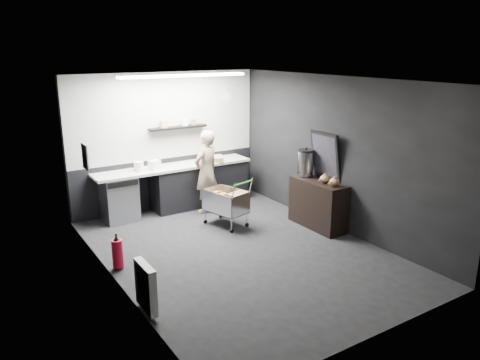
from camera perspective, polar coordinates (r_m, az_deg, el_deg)
floor at (r=7.59m, az=0.04°, el=-8.67°), size 5.50×5.50×0.00m
ceiling at (r=6.92m, az=0.04°, el=12.11°), size 5.50×5.50×0.00m
wall_back at (r=9.52m, az=-8.94°, el=4.76°), size 5.50×0.00×5.50m
wall_front at (r=5.15m, az=16.82°, el=-5.35°), size 5.50×0.00×5.50m
wall_left at (r=6.33m, az=-15.40°, el=-1.27°), size 0.00×5.50×5.50m
wall_right at (r=8.36m, az=11.69°, el=3.08°), size 0.00×5.50×5.50m
kitchen_wall_panel at (r=9.42m, az=-9.02°, el=7.72°), size 3.95×0.02×1.70m
dado_panel at (r=9.70m, az=-8.68°, el=-0.20°), size 3.95×0.02×1.00m
floating_shelf at (r=9.43m, az=-7.57°, el=6.38°), size 1.20×0.22×0.04m
wall_clock at (r=10.01m, az=-1.61°, el=10.11°), size 0.20×0.03×0.20m
poster at (r=7.50m, az=-18.38°, el=2.71°), size 0.02×0.30×0.40m
poster_red_band at (r=7.49m, az=-18.39°, el=3.24°), size 0.02×0.22×0.10m
radiator at (r=5.94m, az=-11.41°, el=-12.65°), size 0.10×0.50×0.60m
ceiling_strip at (r=8.54m, az=-6.82°, el=12.52°), size 2.40×0.20×0.04m
prep_counter at (r=9.49m, az=-7.16°, el=-0.76°), size 3.20×0.61×0.90m
person at (r=9.15m, az=-4.12°, el=1.03°), size 0.69×0.56×1.63m
shopping_cart at (r=8.51m, az=-1.76°, el=-2.82°), size 0.68×0.94×0.90m
sideboard at (r=8.55m, az=9.44°, el=-2.08°), size 0.49×1.15×1.72m
fire_extinguisher at (r=7.16m, az=-14.71°, el=-8.55°), size 0.16×0.16×0.53m
cardboard_box at (r=9.60m, az=-3.63°, el=2.58°), size 0.61×0.55×0.10m
pink_tub at (r=9.03m, az=-12.23°, el=1.64°), size 0.18×0.18×0.18m
white_container at (r=9.09m, az=-10.37°, el=1.83°), size 0.24×0.21×0.18m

